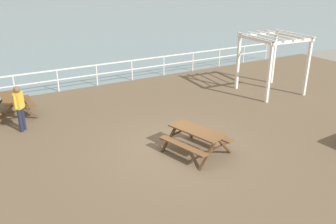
{
  "coord_description": "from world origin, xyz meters",
  "views": [
    {
      "loc": [
        -5.26,
        -8.48,
        5.23
      ],
      "look_at": [
        0.28,
        1.11,
        0.8
      ],
      "focal_mm": 37.03,
      "sensor_mm": 36.0,
      "label": 1
    }
  ],
  "objects_px": {
    "picnic_table_near_left": "(196,135)",
    "lattice_pergola": "(273,50)",
    "visitor": "(19,106)",
    "picnic_table_near_right": "(12,101)"
  },
  "relations": [
    {
      "from": "lattice_pergola",
      "to": "picnic_table_near_left",
      "type": "bearing_deg",
      "value": -148.84
    },
    {
      "from": "picnic_table_near_right",
      "to": "visitor",
      "type": "distance_m",
      "value": 1.76
    },
    {
      "from": "visitor",
      "to": "picnic_table_near_right",
      "type": "bearing_deg",
      "value": 130.21
    },
    {
      "from": "picnic_table_near_left",
      "to": "picnic_table_near_right",
      "type": "height_order",
      "value": "same"
    },
    {
      "from": "visitor",
      "to": "lattice_pergola",
      "type": "distance_m",
      "value": 11.0
    },
    {
      "from": "visitor",
      "to": "lattice_pergola",
      "type": "xyz_separation_m",
      "value": [
        10.89,
        -1.17,
        1.05
      ]
    },
    {
      "from": "picnic_table_near_right",
      "to": "visitor",
      "type": "height_order",
      "value": "visitor"
    },
    {
      "from": "picnic_table_near_left",
      "to": "lattice_pergola",
      "type": "xyz_separation_m",
      "value": [
        6.44,
        3.27,
        1.41
      ]
    },
    {
      "from": "picnic_table_near_left",
      "to": "picnic_table_near_right",
      "type": "relative_size",
      "value": 1.17
    },
    {
      "from": "picnic_table_near_left",
      "to": "visitor",
      "type": "height_order",
      "value": "visitor"
    }
  ]
}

